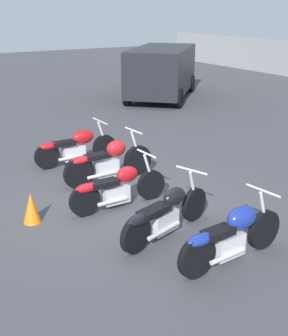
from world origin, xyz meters
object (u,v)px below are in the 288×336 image
Objects in this scene: motorcycle_slot_3 at (165,214)px; motorcycle_slot_4 at (232,235)px; motorcycle_slot_0 at (75,147)px; traffic_cone_far at (31,208)px; parked_van at (162,70)px; motorcycle_slot_2 at (117,188)px; motorcycle_slot_1 at (108,162)px.

motorcycle_slot_3 is 1.21m from motorcycle_slot_4.
motorcycle_slot_0 is 3.12m from traffic_cone_far.
traffic_cone_far is (8.24, -7.98, -0.83)m from parked_van.
traffic_cone_far is at bearing -90.10° from parked_van.
motorcycle_slot_2 is at bearing -174.37° from motorcycle_slot_4.
motorcycle_slot_1 is 2.25m from traffic_cone_far.
parked_van is 8.77× the size of traffic_cone_far.
motorcycle_slot_2 is (2.70, -0.35, -0.03)m from motorcycle_slot_0.
motorcycle_slot_0 is 0.43× the size of parked_van.
motorcycle_slot_1 is (1.43, 0.12, 0.03)m from motorcycle_slot_0.
motorcycle_slot_0 is 5.23m from motorcycle_slot_4.
motorcycle_slot_1 is at bearing -85.87° from parked_van.
motorcycle_slot_4 is 3.72× the size of traffic_cone_far.
motorcycle_slot_2 is 1.54m from traffic_cone_far.
motorcycle_slot_0 is at bearing 143.14° from traffic_cone_far.
motorcycle_slot_0 is 3.81× the size of traffic_cone_far.
traffic_cone_far is at bearing -65.62° from motorcycle_slot_1.
motorcycle_slot_1 is at bearing 174.99° from motorcycle_slot_4.
motorcycle_slot_1 is at bearing 154.90° from motorcycle_slot_3.
motorcycle_slot_1 is 1.35m from motorcycle_slot_2.
motorcycle_slot_0 is 8.42m from parked_van.
motorcycle_slot_1 is at bearing 118.03° from traffic_cone_far.
motorcycle_slot_2 is at bearing -23.85° from motorcycle_slot_1.
motorcycle_slot_4 reaches higher than motorcycle_slot_0.
motorcycle_slot_3 is (2.65, -0.33, -0.04)m from motorcycle_slot_1.
motorcycle_slot_1 is at bearing 3.92° from motorcycle_slot_0.
parked_van reaches higher than motorcycle_slot_4.
motorcycle_slot_3 is 3.76× the size of traffic_cone_far.
motorcycle_slot_0 is 2.72m from motorcycle_slot_2.
motorcycle_slot_2 is 0.99× the size of motorcycle_slot_4.
parked_van reaches higher than motorcycle_slot_1.
parked_van reaches higher than traffic_cone_far.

